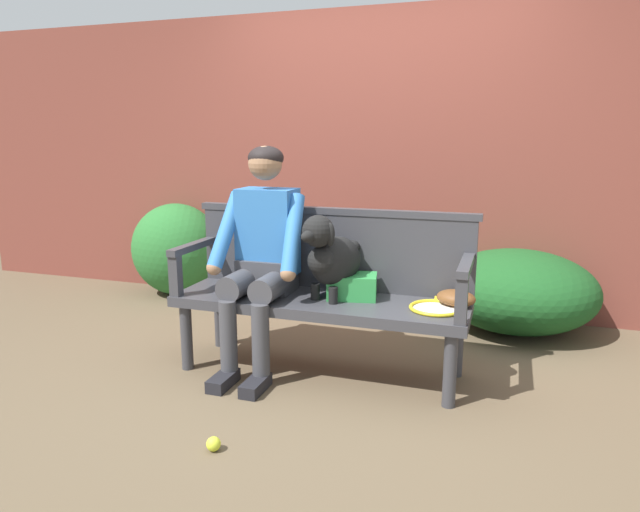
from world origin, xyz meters
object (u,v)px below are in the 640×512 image
(dog_on_bench, at_px, (331,257))
(tennis_racket, at_px, (436,306))
(sports_bag, at_px, (352,286))
(garden_bench, at_px, (320,308))
(baseball_glove, at_px, (456,298))
(tennis_ball, at_px, (214,444))
(person_seated, at_px, (262,249))

(dog_on_bench, xyz_separation_m, tennis_racket, (0.60, 0.01, -0.24))
(dog_on_bench, bearing_deg, sports_bag, 29.81)
(garden_bench, bearing_deg, baseball_glove, 6.72)
(garden_bench, relative_size, dog_on_bench, 3.41)
(garden_bench, xyz_separation_m, tennis_ball, (-0.18, -0.98, -0.37))
(dog_on_bench, bearing_deg, tennis_racket, 1.16)
(garden_bench, relative_size, person_seated, 1.29)
(person_seated, xyz_separation_m, dog_on_bench, (0.42, 0.02, -0.02))
(dog_on_bench, height_order, baseball_glove, dog_on_bench)
(garden_bench, bearing_deg, tennis_racket, 0.95)
(tennis_racket, bearing_deg, tennis_ball, -130.41)
(garden_bench, height_order, dog_on_bench, dog_on_bench)
(garden_bench, xyz_separation_m, dog_on_bench, (0.07, -0.00, 0.31))
(baseball_glove, distance_m, tennis_ball, 1.50)
(garden_bench, xyz_separation_m, tennis_racket, (0.67, 0.01, 0.07))
(tennis_racket, distance_m, tennis_ball, 1.37)
(person_seated, relative_size, tennis_ball, 20.16)
(sports_bag, bearing_deg, tennis_racket, -5.87)
(person_seated, bearing_deg, garden_bench, 2.87)
(person_seated, relative_size, sports_bag, 4.75)
(tennis_ball, bearing_deg, garden_bench, 79.81)
(person_seated, xyz_separation_m, baseball_glove, (1.12, 0.11, -0.22))
(person_seated, bearing_deg, baseball_glove, 5.51)
(tennis_racket, height_order, sports_bag, sports_bag)
(baseball_glove, bearing_deg, tennis_racket, -123.85)
(sports_bag, relative_size, tennis_ball, 4.24)
(baseball_glove, relative_size, tennis_ball, 3.33)
(baseball_glove, bearing_deg, tennis_ball, -114.19)
(garden_bench, xyz_separation_m, baseball_glove, (0.77, 0.09, 0.10))
(tennis_racket, height_order, tennis_ball, tennis_racket)
(person_seated, distance_m, sports_bag, 0.57)
(person_seated, distance_m, tennis_ball, 1.20)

